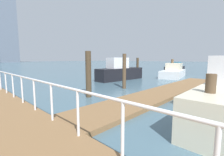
{
  "coord_description": "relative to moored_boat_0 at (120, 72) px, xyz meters",
  "views": [
    {
      "loc": [
        -5.02,
        4.5,
        2.12
      ],
      "look_at": [
        1.75,
        11.0,
        0.98
      ],
      "focal_mm": 24.75,
      "sensor_mm": 36.0,
      "label": 1
    }
  ],
  "objects": [
    {
      "name": "floating_dock",
      "position": [
        -2.68,
        -6.29,
        -0.76
      ],
      "size": [
        15.67,
        2.0,
        0.18
      ],
      "primitive_type": "cube",
      "color": "olive",
      "rests_on": "ground_plane"
    },
    {
      "name": "dock_piling_3",
      "position": [
        2.65,
        -0.39,
        0.29
      ],
      "size": [
        0.27,
        0.27,
        2.29
      ],
      "primitive_type": "cylinder",
      "color": "#473826",
      "rests_on": "ground_plane"
    },
    {
      "name": "dock_piling_1",
      "position": [
        -6.76,
        -3.57,
        0.43
      ],
      "size": [
        0.32,
        0.32,
        2.57
      ],
      "primitive_type": "cylinder",
      "color": "#473826",
      "rests_on": "ground_plane"
    },
    {
      "name": "dock_piling_4",
      "position": [
        -3.36,
        -3.37,
        0.41
      ],
      "size": [
        0.27,
        0.27,
        2.52
      ],
      "primitive_type": "cylinder",
      "color": "brown",
      "rests_on": "ground_plane"
    },
    {
      "name": "moored_boat_5",
      "position": [
        6.32,
        -3.02,
        -0.25
      ],
      "size": [
        5.82,
        3.11,
        1.67
      ],
      "color": "white",
      "rests_on": "ground_plane"
    },
    {
      "name": "boardwalk_railing",
      "position": [
        -10.16,
        -8.25,
        0.35
      ],
      "size": [
        0.06,
        24.66,
        1.08
      ],
      "color": "white",
      "rests_on": "boardwalk"
    },
    {
      "name": "moored_boat_3",
      "position": [
        13.54,
        -0.32,
        -0.24
      ],
      "size": [
        4.74,
        1.86,
        1.66
      ],
      "color": "black",
      "rests_on": "ground_plane"
    },
    {
      "name": "moored_boat_0",
      "position": [
        0.0,
        0.0,
        0.0
      ],
      "size": [
        5.59,
        1.87,
        2.29
      ],
      "color": "black",
      "rests_on": "ground_plane"
    },
    {
      "name": "dock_piling_2",
      "position": [
        6.54,
        -2.75,
        0.22
      ],
      "size": [
        0.27,
        0.27,
        2.14
      ],
      "primitive_type": "cylinder",
      "color": "brown",
      "rests_on": "ground_plane"
    },
    {
      "name": "dock_piling_0",
      "position": [
        -7.15,
        -9.52,
        0.01
      ],
      "size": [
        0.26,
        0.26,
        1.73
      ],
      "primitive_type": "cylinder",
      "color": "brown",
      "rests_on": "ground_plane"
    },
    {
      "name": "ground_plane",
      "position": [
        -7.01,
        5.05,
        -0.85
      ],
      "size": [
        300.0,
        300.0,
        0.0
      ],
      "primitive_type": "plane",
      "color": "#476675"
    }
  ]
}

